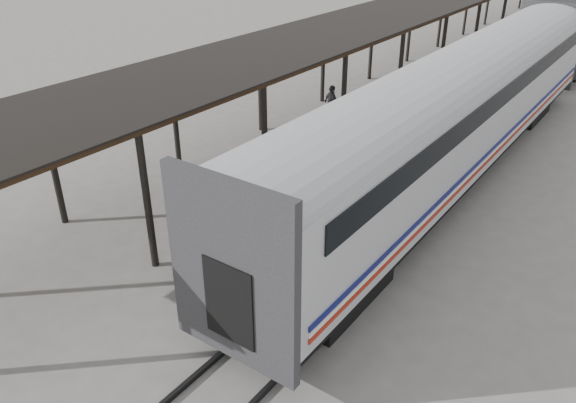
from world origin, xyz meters
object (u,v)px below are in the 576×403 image
(porter, at_px, (206,220))
(pedestrian, at_px, (332,104))
(luggage_tug, at_px, (409,85))
(baggage_cart, at_px, (218,241))

(porter, bearing_deg, pedestrian, 28.10)
(luggage_tug, height_order, porter, porter)
(porter, distance_m, pedestrian, 12.71)
(porter, bearing_deg, baggage_cart, 32.25)
(baggage_cart, distance_m, pedestrian, 11.98)
(baggage_cart, bearing_deg, pedestrian, 95.62)
(porter, relative_size, pedestrian, 1.01)
(pedestrian, bearing_deg, luggage_tug, -77.35)
(baggage_cart, xyz_separation_m, porter, (0.25, -0.65, 1.07))
(baggage_cart, xyz_separation_m, luggage_tug, (-2.22, 17.08, -0.06))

